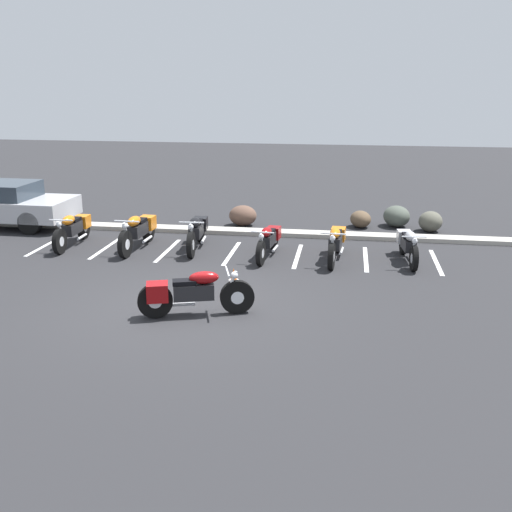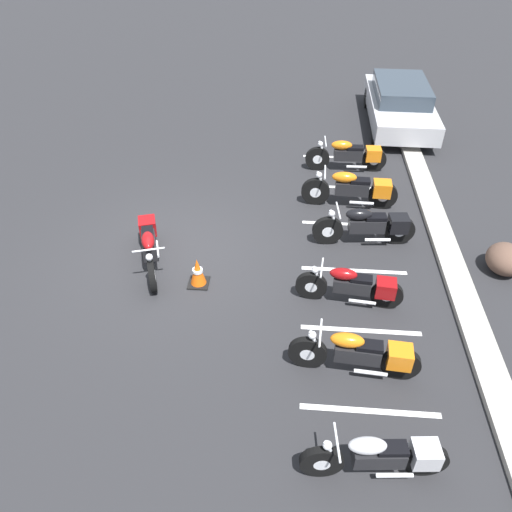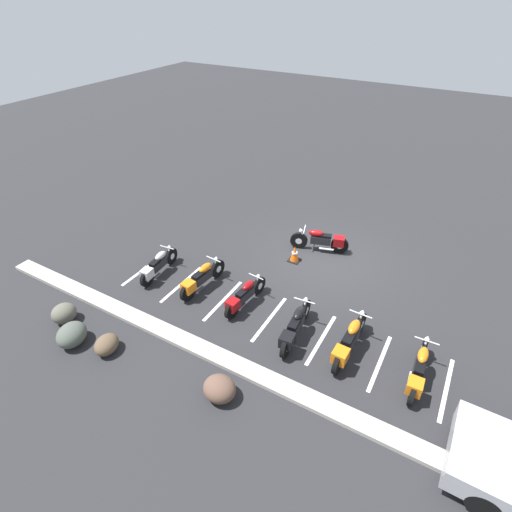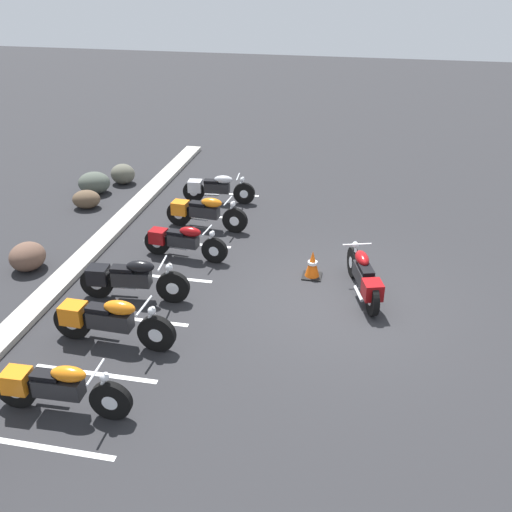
# 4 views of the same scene
# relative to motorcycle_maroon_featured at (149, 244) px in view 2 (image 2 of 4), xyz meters

# --- Properties ---
(ground) EXTENTS (60.00, 60.00, 0.00)m
(ground) POSITION_rel_motorcycle_maroon_featured_xyz_m (-0.31, 0.43, -0.44)
(ground) COLOR #262628
(motorcycle_maroon_featured) EXTENTS (2.06, 0.88, 0.83)m
(motorcycle_maroon_featured) POSITION_rel_motorcycle_maroon_featured_xyz_m (0.00, 0.00, 0.00)
(motorcycle_maroon_featured) COLOR black
(motorcycle_maroon_featured) RESTS_ON ground
(parked_bike_0) EXTENTS (0.59, 2.12, 0.83)m
(parked_bike_0) POSITION_rel_motorcycle_maroon_featured_xyz_m (-4.25, 4.28, -0.00)
(parked_bike_0) COLOR black
(parked_bike_0) RESTS_ON ground
(parked_bike_1) EXTENTS (0.63, 2.24, 0.88)m
(parked_bike_1) POSITION_rel_motorcycle_maroon_featured_xyz_m (-2.47, 4.25, 0.03)
(parked_bike_1) COLOR black
(parked_bike_1) RESTS_ON ground
(parked_bike_2) EXTENTS (0.61, 2.17, 0.85)m
(parked_bike_2) POSITION_rel_motorcycle_maroon_featured_xyz_m (-1.01, 4.46, 0.01)
(parked_bike_2) COLOR black
(parked_bike_2) RESTS_ON ground
(parked_bike_3) EXTENTS (0.57, 1.96, 0.77)m
(parked_bike_3) POSITION_rel_motorcycle_maroon_featured_xyz_m (0.89, 4.02, -0.03)
(parked_bike_3) COLOR black
(parked_bike_3) RESTS_ON ground
(parked_bike_4) EXTENTS (0.58, 2.07, 0.82)m
(parked_bike_4) POSITION_rel_motorcycle_maroon_featured_xyz_m (2.51, 4.00, -0.01)
(parked_bike_4) COLOR black
(parked_bike_4) RESTS_ON ground
(parked_bike_5) EXTENTS (0.56, 1.96, 0.77)m
(parked_bike_5) POSITION_rel_motorcycle_maroon_featured_xyz_m (4.20, 4.14, -0.03)
(parked_bike_5) COLOR black
(parked_bike_5) RESTS_ON ground
(car_silver) EXTENTS (4.33, 1.86, 1.29)m
(car_silver) POSITION_rel_motorcycle_maroon_featured_xyz_m (-7.35, 5.96, 0.24)
(car_silver) COLOR black
(car_silver) RESTS_ON ground
(concrete_curb) EXTENTS (18.00, 0.50, 0.12)m
(concrete_curb) POSITION_rel_motorcycle_maroon_featured_xyz_m (-0.31, 6.10, -0.38)
(concrete_curb) COLOR #A8A399
(concrete_curb) RESTS_ON ground
(landscape_rock_1) EXTENTS (0.85, 0.77, 0.60)m
(landscape_rock_1) POSITION_rel_motorcycle_maroon_featured_xyz_m (-0.28, 7.07, -0.14)
(landscape_rock_1) COLOR brown
(landscape_rock_1) RESTS_ON ground
(traffic_cone) EXTENTS (0.40, 0.40, 0.60)m
(traffic_cone) POSITION_rel_motorcycle_maroon_featured_xyz_m (0.59, 1.07, -0.16)
(traffic_cone) COLOR black
(traffic_cone) RESTS_ON ground
(stall_line_0) EXTENTS (0.10, 2.10, 0.00)m
(stall_line_0) POSITION_rel_motorcycle_maroon_featured_xyz_m (-4.97, 4.12, -0.44)
(stall_line_0) COLOR white
(stall_line_0) RESTS_ON ground
(stall_line_1) EXTENTS (0.10, 2.10, 0.00)m
(stall_line_1) POSITION_rel_motorcycle_maroon_featured_xyz_m (-3.33, 4.12, -0.44)
(stall_line_1) COLOR white
(stall_line_1) RESTS_ON ground
(stall_line_2) EXTENTS (0.10, 2.10, 0.00)m
(stall_line_2) POSITION_rel_motorcycle_maroon_featured_xyz_m (-1.69, 4.12, -0.44)
(stall_line_2) COLOR white
(stall_line_2) RESTS_ON ground
(stall_line_3) EXTENTS (0.10, 2.10, 0.00)m
(stall_line_3) POSITION_rel_motorcycle_maroon_featured_xyz_m (-0.05, 4.12, -0.44)
(stall_line_3) COLOR white
(stall_line_3) RESTS_ON ground
(stall_line_4) EXTENTS (0.10, 2.10, 0.00)m
(stall_line_4) POSITION_rel_motorcycle_maroon_featured_xyz_m (1.60, 4.12, -0.44)
(stall_line_4) COLOR white
(stall_line_4) RESTS_ON ground
(stall_line_5) EXTENTS (0.10, 2.10, 0.00)m
(stall_line_5) POSITION_rel_motorcycle_maroon_featured_xyz_m (3.24, 4.12, -0.44)
(stall_line_5) COLOR white
(stall_line_5) RESTS_ON ground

